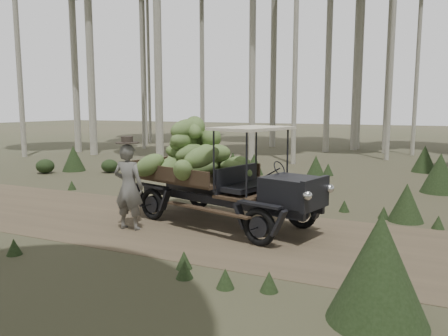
# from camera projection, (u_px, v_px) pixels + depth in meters

# --- Properties ---
(ground) EXTENTS (120.00, 120.00, 0.00)m
(ground) POSITION_uv_depth(u_px,v_px,m) (183.00, 226.00, 9.63)
(ground) COLOR #473D2B
(ground) RESTS_ON ground
(dirt_track) EXTENTS (70.00, 4.00, 0.01)m
(dirt_track) POSITION_uv_depth(u_px,v_px,m) (183.00, 226.00, 9.63)
(dirt_track) COLOR brown
(dirt_track) RESTS_ON ground
(banana_truck) EXTENTS (5.03, 2.83, 2.48)m
(banana_truck) POSITION_uv_depth(u_px,v_px,m) (209.00, 162.00, 9.91)
(banana_truck) COLOR black
(banana_truck) RESTS_ON ground
(farmer) EXTENTS (0.71, 0.54, 2.01)m
(farmer) POSITION_uv_depth(u_px,v_px,m) (129.00, 186.00, 9.27)
(farmer) COLOR #5B5953
(farmer) RESTS_ON ground
(undergrowth) EXTENTS (21.93, 24.21, 1.37)m
(undergrowth) POSITION_uv_depth(u_px,v_px,m) (199.00, 226.00, 7.71)
(undergrowth) COLOR #233319
(undergrowth) RESTS_ON ground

